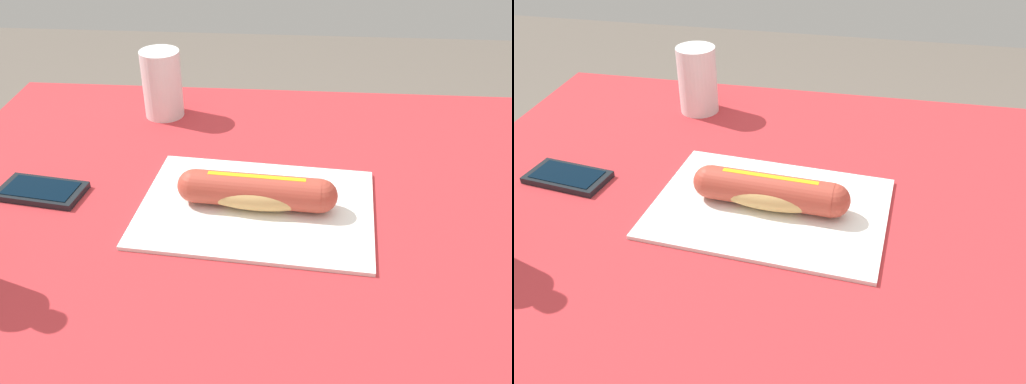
# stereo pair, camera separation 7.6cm
# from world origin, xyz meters

# --- Properties ---
(dining_table) EXTENTS (1.13, 0.79, 0.74)m
(dining_table) POSITION_xyz_m (0.00, 0.00, 0.60)
(dining_table) COLOR brown
(dining_table) RESTS_ON ground
(paper_wrapper) EXTENTS (0.35, 0.26, 0.01)m
(paper_wrapper) POSITION_xyz_m (-0.05, -0.02, 0.74)
(paper_wrapper) COLOR white
(paper_wrapper) RESTS_ON dining_table
(hot_dog) EXTENTS (0.23, 0.07, 0.05)m
(hot_dog) POSITION_xyz_m (-0.05, -0.02, 0.77)
(hot_dog) COLOR tan
(hot_dog) RESTS_ON paper_wrapper
(cell_phone) EXTENTS (0.13, 0.08, 0.01)m
(cell_phone) POSITION_xyz_m (-0.37, -0.01, 0.75)
(cell_phone) COLOR black
(cell_phone) RESTS_ON dining_table
(drinking_cup) EXTENTS (0.07, 0.07, 0.12)m
(drinking_cup) POSITION_xyz_m (-0.24, 0.27, 0.80)
(drinking_cup) COLOR white
(drinking_cup) RESTS_ON dining_table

